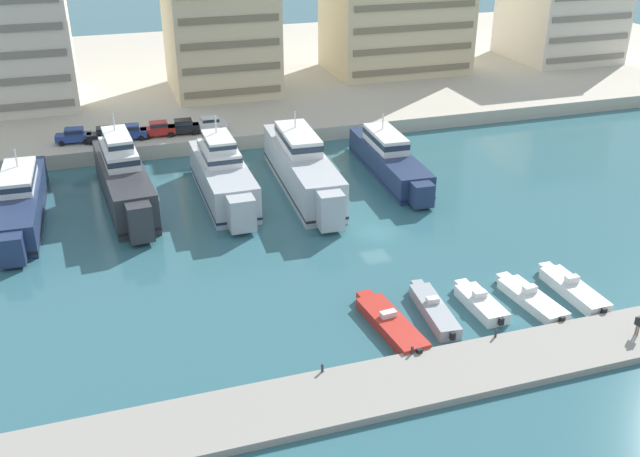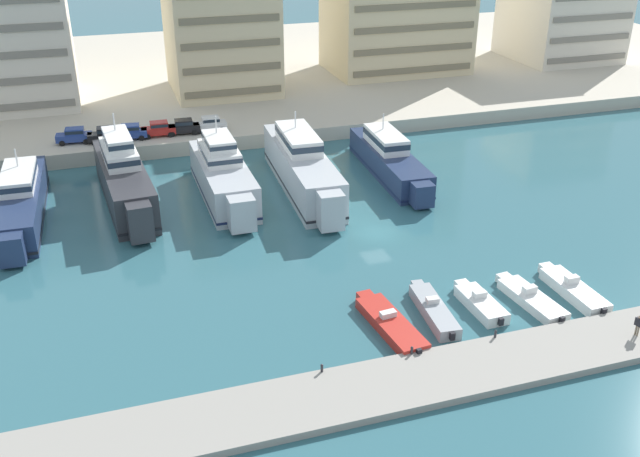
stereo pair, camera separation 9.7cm
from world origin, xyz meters
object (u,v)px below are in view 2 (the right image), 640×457
Objects in this scene: car_red_center_left at (158,128)px; pedestrian_near_edge at (639,324)px; yacht_silver_center_left at (303,167)px; yacht_charcoal_left at (124,179)px; car_blue_far_left at (74,135)px; yacht_navy_far_left at (21,201)px; car_blue_mid_left at (130,131)px; motorboat_red_far_left at (390,323)px; motorboat_white_center_left at (531,298)px; car_white_center_right at (210,123)px; yacht_silver_mid_left at (223,176)px; motorboat_white_mid_left at (480,303)px; yacht_navy_center at (389,159)px; motorboat_grey_left at (433,310)px; motorboat_white_center at (573,289)px; car_black_left at (106,134)px; car_black_center at (183,126)px.

pedestrian_near_edge is (28.01, -51.36, -1.22)m from car_red_center_left.
yacht_silver_center_left reaches higher than car_red_center_left.
yacht_charcoal_left is 4.93× the size of car_blue_far_left.
car_red_center_left is (15.02, 15.87, 0.92)m from yacht_navy_far_left.
motorboat_red_far_left is at bearing -71.02° from car_blue_mid_left.
motorboat_white_center_left is at bearing 122.13° from pedestrian_near_edge.
car_red_center_left is 6.30m from car_white_center_right.
yacht_silver_mid_left is (9.85, -1.62, -0.27)m from yacht_charcoal_left.
yacht_silver_center_left is 13.74× the size of pedestrian_near_edge.
motorboat_white_mid_left is at bearing 2.90° from motorboat_red_far_left.
yacht_navy_far_left is 4.98× the size of car_blue_mid_left.
yacht_navy_far_left is at bearing 133.30° from motorboat_red_far_left.
yacht_silver_center_left is (28.22, -1.17, 0.63)m from yacht_navy_far_left.
car_red_center_left is at bearing 118.04° from motorboat_white_center_left.
yacht_silver_center_left is (18.30, -1.98, -0.16)m from yacht_charcoal_left.
yacht_charcoal_left is at bearing 178.21° from yacht_navy_center.
motorboat_red_far_left is (26.86, -28.50, -1.42)m from yacht_navy_far_left.
yacht_navy_far_left is at bearing 137.69° from motorboat_grey_left.
car_blue_mid_left is at bearing 117.61° from motorboat_white_mid_left.
car_blue_far_left is 9.78m from car_red_center_left.
yacht_charcoal_left reaches higher than pedestrian_near_edge.
car_black_left is (-33.86, 44.22, 2.28)m from motorboat_white_center.
motorboat_white_center_left is (8.06, -0.74, -0.07)m from motorboat_grey_left.
yacht_charcoal_left is at bearing 4.69° from yacht_navy_far_left.
car_red_center_left is (-13.19, 17.03, 0.29)m from yacht_silver_center_left.
motorboat_white_mid_left is 50.84m from car_black_left.
car_blue_mid_left is at bearing 108.98° from motorboat_red_far_left.
motorboat_red_far_left is at bearing 179.19° from motorboat_white_center_left.
yacht_silver_mid_left is 19.78m from car_black_left.
yacht_charcoal_left is 28.80m from yacht_navy_center.
car_blue_mid_left is (-31.03, 44.33, 2.28)m from motorboat_white_center.
yacht_navy_center reaches higher than car_blue_far_left.
car_white_center_right is (-13.25, 44.06, 2.28)m from motorboat_white_mid_left.
motorboat_white_center_left reaches higher than motorboat_grey_left.
yacht_charcoal_left is (9.91, 0.81, 0.80)m from yacht_navy_far_left.
car_black_center is (-20.76, 44.48, 2.34)m from motorboat_white_center_left.
yacht_navy_center is (38.69, -0.08, -0.04)m from yacht_navy_far_left.
car_blue_far_left is (-25.43, 44.34, 2.27)m from motorboat_grey_left.
motorboat_red_far_left is at bearing -46.70° from yacht_navy_far_left.
car_blue_far_left reaches higher than motorboat_red_far_left.
motorboat_grey_left is 1.88× the size of car_black_center.
car_black_center is (-24.68, 44.38, 2.28)m from motorboat_white_center.
car_black_left is (-19.41, 16.82, 0.29)m from yacht_silver_center_left.
yacht_silver_mid_left reaches higher than motorboat_white_center.
yacht_silver_center_left reaches higher than car_blue_mid_left.
motorboat_grey_left is at bearing -77.95° from car_white_center_right.
car_blue_far_left is 1.02× the size of car_black_left.
car_black_left is at bearing 60.65° from yacht_navy_far_left.
motorboat_white_mid_left is at bearing -49.55° from yacht_charcoal_left.
motorboat_white_center reaches higher than motorboat_white_center_left.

